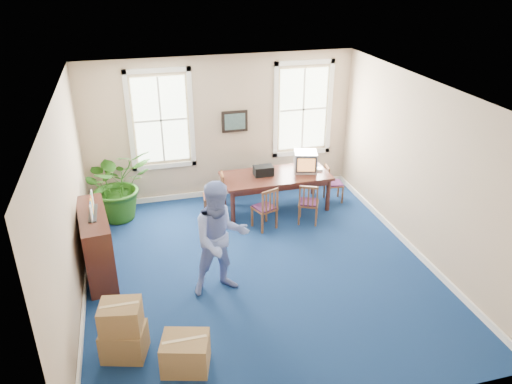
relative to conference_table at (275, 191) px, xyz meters
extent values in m
plane|color=navy|center=(-0.98, -2.25, -0.40)|extent=(6.50, 6.50, 0.00)
plane|color=white|center=(-0.98, -2.25, 2.80)|extent=(6.50, 6.50, 0.00)
plane|color=tan|center=(-0.98, 1.00, 1.20)|extent=(6.50, 0.00, 6.50)
plane|color=tan|center=(-0.98, -5.50, 1.20)|extent=(6.50, 0.00, 6.50)
plane|color=tan|center=(-3.98, -2.25, 1.20)|extent=(0.00, 6.50, 6.50)
plane|color=tan|center=(2.02, -2.25, 1.20)|extent=(0.00, 6.50, 6.50)
cube|color=white|center=(-0.98, 0.97, -0.34)|extent=(6.00, 0.04, 0.12)
cube|color=white|center=(-3.95, -2.25, -0.34)|extent=(0.04, 6.50, 0.12)
cube|color=white|center=(1.99, -2.25, -0.34)|extent=(0.04, 6.50, 0.12)
cube|color=white|center=(1.00, 0.00, 0.42)|extent=(0.20, 0.22, 0.04)
cube|color=black|center=(-0.26, 0.05, 0.50)|extent=(0.41, 0.27, 0.21)
imported|color=#7287C9|center=(-1.72, -2.64, 0.59)|extent=(1.03, 0.83, 1.96)
cube|color=#421E16|center=(-3.71, -1.60, 0.22)|extent=(0.63, 1.62, 1.24)
imported|color=#1F5012|center=(-3.31, 0.41, 0.38)|extent=(1.73, 1.62, 1.55)
camera|label=1|loc=(-2.92, -9.41, 4.71)|focal=35.00mm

